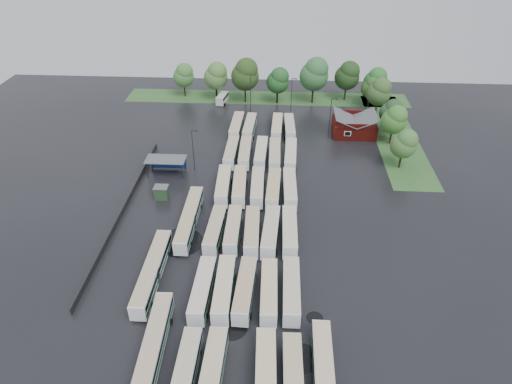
# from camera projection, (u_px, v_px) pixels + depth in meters

# --- Properties ---
(ground) EXTENTS (160.00, 160.00, 0.00)m
(ground) POSITION_uv_depth(u_px,v_px,m) (240.00, 243.00, 76.86)
(ground) COLOR black
(ground) RESTS_ON ground
(brick_building) EXTENTS (10.07, 8.60, 5.39)m
(brick_building) POSITION_uv_depth(u_px,v_px,m) (354.00, 127.00, 110.25)
(brick_building) COLOR maroon
(brick_building) RESTS_ON ground
(wash_shed) EXTENTS (8.20, 4.20, 3.58)m
(wash_shed) POSITION_uv_depth(u_px,v_px,m) (166.00, 160.00, 94.36)
(wash_shed) COLOR #2D2D30
(wash_shed) RESTS_ON ground
(utility_hut) EXTENTS (2.70, 2.20, 2.62)m
(utility_hut) POSITION_uv_depth(u_px,v_px,m) (162.00, 192.00, 87.40)
(utility_hut) COLOR #224023
(utility_hut) RESTS_ON ground
(grass_strip_north) EXTENTS (80.00, 10.00, 0.01)m
(grass_strip_north) POSITION_uv_depth(u_px,v_px,m) (267.00, 98.00, 130.68)
(grass_strip_north) COLOR #2F5A26
(grass_strip_north) RESTS_ON ground
(grass_strip_east) EXTENTS (10.00, 50.00, 0.01)m
(grass_strip_east) POSITION_uv_depth(u_px,v_px,m) (395.00, 135.00, 110.83)
(grass_strip_east) COLOR #2F5A26
(grass_strip_east) RESTS_ON ground
(west_fence) EXTENTS (0.10, 50.00, 1.20)m
(west_fence) POSITION_uv_depth(u_px,v_px,m) (124.00, 208.00, 84.26)
(west_fence) COLOR #2D2D30
(west_fence) RESTS_ON ground
(bus_r0c0) EXTENTS (2.43, 11.07, 3.08)m
(bus_r0c0) POSITION_uv_depth(u_px,v_px,m) (186.00, 371.00, 54.51)
(bus_r0c0) COLOR white
(bus_r0c0) RESTS_ON ground
(bus_r0c1) EXTENTS (2.61, 11.27, 3.12)m
(bus_r0c1) POSITION_uv_depth(u_px,v_px,m) (213.00, 371.00, 54.44)
(bus_r0c1) COLOR white
(bus_r0c1) RESTS_ON ground
(bus_r0c3) EXTENTS (2.88, 11.77, 3.25)m
(bus_r0c3) POSITION_uv_depth(u_px,v_px,m) (266.00, 375.00, 53.99)
(bus_r0c3) COLOR white
(bus_r0c3) RESTS_ON ground
(bus_r0c4) EXTENTS (2.60, 11.17, 3.10)m
(bus_r0c4) POSITION_uv_depth(u_px,v_px,m) (293.00, 378.00, 53.73)
(bus_r0c4) COLOR white
(bus_r0c4) RESTS_ON ground
(bus_r1c0) EXTENTS (2.63, 11.43, 3.17)m
(bus_r1c0) POSITION_uv_depth(u_px,v_px,m) (203.00, 289.00, 65.56)
(bus_r1c0) COLOR white
(bus_r1c0) RESTS_ON ground
(bus_r1c1) EXTENTS (2.62, 11.71, 3.25)m
(bus_r1c1) POSITION_uv_depth(u_px,v_px,m) (224.00, 289.00, 65.59)
(bus_r1c1) COLOR white
(bus_r1c1) RESTS_ON ground
(bus_r1c2) EXTENTS (2.92, 11.46, 3.16)m
(bus_r1c2) POSITION_uv_depth(u_px,v_px,m) (245.00, 290.00, 65.52)
(bus_r1c2) COLOR white
(bus_r1c2) RESTS_ON ground
(bus_r1c3) EXTENTS (2.60, 11.20, 3.10)m
(bus_r1c3) POSITION_uv_depth(u_px,v_px,m) (269.00, 291.00, 65.33)
(bus_r1c3) COLOR white
(bus_r1c3) RESTS_ON ground
(bus_r1c4) EXTENTS (2.50, 11.53, 3.21)m
(bus_r1c4) POSITION_uv_depth(u_px,v_px,m) (291.00, 290.00, 65.43)
(bus_r1c4) COLOR white
(bus_r1c4) RESTS_ON ground
(bus_r2c0) EXTENTS (2.83, 11.18, 3.09)m
(bus_r2c0) POSITION_uv_depth(u_px,v_px,m) (215.00, 230.00, 77.20)
(bus_r2c0) COLOR white
(bus_r2c0) RESTS_ON ground
(bus_r2c1) EXTENTS (2.42, 11.06, 3.08)m
(bus_r2c1) POSITION_uv_depth(u_px,v_px,m) (233.00, 229.00, 77.25)
(bus_r2c1) COLOR white
(bus_r2c1) RESTS_ON ground
(bus_r2c2) EXTENTS (2.74, 11.42, 3.16)m
(bus_r2c2) POSITION_uv_depth(u_px,v_px,m) (252.00, 231.00, 76.72)
(bus_r2c2) COLOR white
(bus_r2c2) RESTS_ON ground
(bus_r2c3) EXTENTS (3.05, 11.79, 3.25)m
(bus_r2c3) POSITION_uv_depth(u_px,v_px,m) (271.00, 232.00, 76.61)
(bus_r2c3) COLOR white
(bus_r2c3) RESTS_ON ground
(bus_r2c4) EXTENTS (2.60, 11.57, 3.21)m
(bus_r2c4) POSITION_uv_depth(u_px,v_px,m) (289.00, 231.00, 76.73)
(bus_r2c4) COLOR white
(bus_r2c4) RESTS_ON ground
(bus_r3c0) EXTENTS (2.93, 11.74, 3.24)m
(bus_r3c0) POSITION_uv_depth(u_px,v_px,m) (223.00, 185.00, 88.60)
(bus_r3c0) COLOR white
(bus_r3c0) RESTS_ON ground
(bus_r3c1) EXTENTS (2.97, 11.72, 3.23)m
(bus_r3c1) POSITION_uv_depth(u_px,v_px,m) (240.00, 186.00, 88.47)
(bus_r3c1) COLOR white
(bus_r3c1) RESTS_ON ground
(bus_r3c2) EXTENTS (2.64, 11.35, 3.15)m
(bus_r3c2) POSITION_uv_depth(u_px,v_px,m) (257.00, 187.00, 88.25)
(bus_r3c2) COLOR white
(bus_r3c2) RESTS_ON ground
(bus_r3c3) EXTENTS (2.76, 11.54, 3.20)m
(bus_r3c3) POSITION_uv_depth(u_px,v_px,m) (273.00, 189.00, 87.67)
(bus_r3c3) COLOR white
(bus_r3c3) RESTS_ON ground
(bus_r3c4) EXTENTS (2.77, 11.59, 3.21)m
(bus_r3c4) POSITION_uv_depth(u_px,v_px,m) (290.00, 189.00, 87.69)
(bus_r3c4) COLOR white
(bus_r3c4) RESTS_ON ground
(bus_r4c0) EXTENTS (2.54, 11.24, 3.12)m
(bus_r4c0) POSITION_uv_depth(u_px,v_px,m) (231.00, 153.00, 99.83)
(bus_r4c0) COLOR white
(bus_r4c0) RESTS_ON ground
(bus_r4c1) EXTENTS (2.55, 11.24, 3.12)m
(bus_r4c1) POSITION_uv_depth(u_px,v_px,m) (245.00, 153.00, 99.74)
(bus_r4c1) COLOR white
(bus_r4c1) RESTS_ON ground
(bus_r4c2) EXTENTS (2.63, 11.39, 3.16)m
(bus_r4c2) POSITION_uv_depth(u_px,v_px,m) (261.00, 153.00, 99.67)
(bus_r4c2) COLOR white
(bus_r4c2) RESTS_ON ground
(bus_r4c3) EXTENTS (2.55, 11.32, 3.14)m
(bus_r4c3) POSITION_uv_depth(u_px,v_px,m) (275.00, 154.00, 99.08)
(bus_r4c3) COLOR white
(bus_r4c3) RESTS_ON ground
(bus_r4c4) EXTENTS (2.78, 11.57, 3.20)m
(bus_r4c4) POSITION_uv_depth(u_px,v_px,m) (291.00, 155.00, 98.82)
(bus_r4c4) COLOR white
(bus_r4c4) RESTS_ON ground
(bus_r5c0) EXTENTS (2.82, 11.75, 3.25)m
(bus_r5c0) POSITION_uv_depth(u_px,v_px,m) (237.00, 126.00, 110.87)
(bus_r5c0) COLOR white
(bus_r5c0) RESTS_ON ground
(bus_r5c1) EXTENTS (2.88, 11.30, 3.12)m
(bus_r5c1) POSITION_uv_depth(u_px,v_px,m) (250.00, 127.00, 110.71)
(bus_r5c1) COLOR white
(bus_r5c1) RESTS_ON ground
(bus_r5c3) EXTENTS (2.66, 11.36, 3.15)m
(bus_r5c3) POSITION_uv_depth(u_px,v_px,m) (277.00, 127.00, 110.54)
(bus_r5c3) COLOR white
(bus_r5c3) RESTS_ON ground
(bus_r5c4) EXTENTS (2.83, 11.13, 3.07)m
(bus_r5c4) POSITION_uv_depth(u_px,v_px,m) (289.00, 127.00, 110.57)
(bus_r5c4) COLOR white
(bus_r5c4) RESTS_ON ground
(artic_bus_west_a) EXTENTS (2.91, 16.64, 3.07)m
(artic_bus_west_a) POSITION_uv_depth(u_px,v_px,m) (153.00, 348.00, 57.21)
(artic_bus_west_a) COLOR white
(artic_bus_west_a) RESTS_ON ground
(artic_bus_west_b) EXTENTS (2.40, 16.75, 3.11)m
(artic_bus_west_b) POSITION_uv_depth(u_px,v_px,m) (189.00, 219.00, 79.74)
(artic_bus_west_b) COLOR white
(artic_bus_west_b) RESTS_ON ground
(artic_bus_west_c) EXTENTS (2.41, 16.87, 3.13)m
(artic_bus_west_c) POSITION_uv_depth(u_px,v_px,m) (152.00, 272.00, 68.65)
(artic_bus_west_c) COLOR white
(artic_bus_west_c) RESTS_ON ground
(artic_bus_east) EXTENTS (2.51, 16.64, 3.08)m
(artic_bus_east) POSITION_uv_depth(u_px,v_px,m) (324.00, 383.00, 53.11)
(artic_bus_east) COLOR white
(artic_bus_east) RESTS_ON ground
(minibus) EXTENTS (3.03, 5.91, 2.46)m
(minibus) POSITION_uv_depth(u_px,v_px,m) (222.00, 98.00, 126.78)
(minibus) COLOR silver
(minibus) RESTS_ON ground
(tree_north_0) EXTENTS (5.88, 5.88, 9.74)m
(tree_north_0) POSITION_uv_depth(u_px,v_px,m) (184.00, 75.00, 128.18)
(tree_north_0) COLOR #311E14
(tree_north_0) RESTS_ON ground
(tree_north_1) EXTENTS (6.59, 6.59, 10.91)m
(tree_north_1) POSITION_uv_depth(u_px,v_px,m) (216.00, 76.00, 125.72)
(tree_north_1) COLOR black
(tree_north_1) RESTS_ON ground
(tree_north_2) EXTENTS (7.60, 7.60, 12.58)m
(tree_north_2) POSITION_uv_depth(u_px,v_px,m) (246.00, 74.00, 123.41)
(tree_north_2) COLOR black
(tree_north_2) RESTS_ON ground
(tree_north_3) EXTENTS (6.17, 6.17, 10.22)m
(tree_north_3) POSITION_uv_depth(u_px,v_px,m) (278.00, 80.00, 123.84)
(tree_north_3) COLOR black
(tree_north_3) RESTS_ON ground
(tree_north_4) EXTENTS (7.81, 7.81, 12.94)m
(tree_north_4) POSITION_uv_depth(u_px,v_px,m) (315.00, 74.00, 122.99)
(tree_north_4) COLOR black
(tree_north_4) RESTS_ON ground
(tree_north_5) EXTENTS (6.84, 6.84, 11.32)m
(tree_north_5) POSITION_uv_depth(u_px,v_px,m) (348.00, 75.00, 125.08)
(tree_north_5) COLOR #33231B
(tree_north_5) RESTS_ON ground
(tree_north_6) EXTENTS (6.26, 6.26, 10.36)m
(tree_north_6) POSITION_uv_depth(u_px,v_px,m) (376.00, 81.00, 123.40)
(tree_north_6) COLOR black
(tree_north_6) RESTS_ON ground
(tree_east_0) EXTENTS (5.46, 5.46, 9.05)m
(tree_east_0) POSITION_uv_depth(u_px,v_px,m) (405.00, 143.00, 94.58)
(tree_east_0) COLOR black
(tree_east_0) RESTS_ON ground
(tree_east_1) EXTENTS (5.84, 5.84, 9.67)m
(tree_east_1) POSITION_uv_depth(u_px,v_px,m) (395.00, 119.00, 103.56)
(tree_east_1) COLOR #382116
(tree_east_1) RESTS_ON ground
(tree_east_2) EXTENTS (5.27, 5.25, 8.70)m
(tree_east_2) POSITION_uv_depth(u_px,v_px,m) (391.00, 111.00, 108.92)
(tree_east_2) COLOR black
(tree_east_2) RESTS_ON ground
(tree_east_3) EXTENTS (6.27, 6.27, 10.39)m
(tree_east_3) POSITION_uv_depth(u_px,v_px,m) (379.00, 91.00, 116.68)
(tree_east_3) COLOR #362514
(tree_east_3) RESTS_ON ground
(tree_east_4) EXTENTS (5.12, 5.08, 8.42)m
(tree_east_4) POSITION_uv_depth(u_px,v_px,m) (371.00, 87.00, 122.66)
(tree_east_4) COLOR black
(tree_east_4) RESTS_ON ground
(lamp_post_ne) EXTENTS (1.58, 0.31, 10.26)m
(lamp_post_ne) POSITION_uv_depth(u_px,v_px,m) (331.00, 116.00, 105.80)
(lamp_post_ne) COLOR #2D2D30
(lamp_post_ne) RESTS_ON ground
(lamp_post_nw) EXTENTS (1.43, 0.28, 9.26)m
(lamp_post_nw) POSITION_uv_depth(u_px,v_px,m) (194.00, 147.00, 94.13)
(lamp_post_nw) COLOR #2D2D30
(lamp_post_nw) RESTS_ON ground
(lamp_post_back_w) EXTENTS (1.60, 0.31, 10.42)m
(lamp_post_back_w) POSITION_uv_depth(u_px,v_px,m) (251.00, 91.00, 118.66)
(lamp_post_back_w) COLOR #2D2D30
(lamp_post_back_w) RESTS_ON ground
(lamp_post_back_e) EXTENTS (1.40, 0.27, 9.12)m
(lamp_post_back_e) POSITION_uv_depth(u_px,v_px,m) (292.00, 92.00, 119.86)
(lamp_post_back_e) COLOR #2D2D30
(lamp_post_back_e) RESTS_ON ground
(puddle_0) EXTENTS (4.54, 4.54, 0.01)m
(puddle_0) POSITION_uv_depth(u_px,v_px,m) (231.00, 328.00, 62.03)
(puddle_0) COLOR black
(puddle_0) RESTS_ON ground
(puddle_1) EXTENTS (4.67, 4.67, 0.01)m
(puddle_1) POSITION_uv_depth(u_px,v_px,m) (301.00, 358.00, 57.98)
(puddle_1) COLOR black
(puddle_1) RESTS_ON ground
(puddle_2) EXTENTS (7.75, 7.75, 0.01)m
(puddle_2) POSITION_uv_depth(u_px,v_px,m) (181.00, 242.00, 77.08)
(puddle_2) COLOR black
(puddle_2) RESTS_ON ground
(puddle_3) EXTENTS (4.40, 4.40, 0.01)m
(puddle_3) POSITION_uv_depth(u_px,v_px,m) (253.00, 240.00, 77.49)
(puddle_3) COLOR black
(puddle_3) RESTS_ON ground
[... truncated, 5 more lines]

